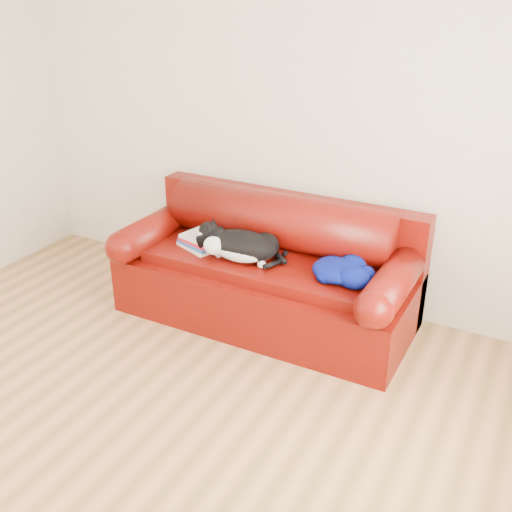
{
  "coord_description": "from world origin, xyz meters",
  "views": [
    {
      "loc": [
        1.89,
        -1.91,
        2.29
      ],
      "look_at": [
        0.15,
        1.35,
        0.56
      ],
      "focal_mm": 42.0,
      "sensor_mm": 36.0,
      "label": 1
    }
  ],
  "objects_px": {
    "cat": "(241,246)",
    "blanket": "(342,270)",
    "book_stack": "(202,241)",
    "sofa_base": "(265,289)"
  },
  "relations": [
    {
      "from": "sofa_base",
      "to": "blanket",
      "type": "xyz_separation_m",
      "value": [
        0.59,
        -0.07,
        0.32
      ]
    },
    {
      "from": "sofa_base",
      "to": "blanket",
      "type": "bearing_deg",
      "value": -6.41
    },
    {
      "from": "sofa_base",
      "to": "blanket",
      "type": "height_order",
      "value": "blanket"
    },
    {
      "from": "blanket",
      "to": "sofa_base",
      "type": "bearing_deg",
      "value": 173.59
    },
    {
      "from": "cat",
      "to": "blanket",
      "type": "distance_m",
      "value": 0.72
    },
    {
      "from": "sofa_base",
      "to": "blanket",
      "type": "distance_m",
      "value": 0.68
    },
    {
      "from": "cat",
      "to": "blanket",
      "type": "relative_size",
      "value": 1.6
    },
    {
      "from": "book_stack",
      "to": "blanket",
      "type": "bearing_deg",
      "value": 0.81
    },
    {
      "from": "sofa_base",
      "to": "book_stack",
      "type": "xyz_separation_m",
      "value": [
        -0.48,
        -0.08,
        0.31
      ]
    },
    {
      "from": "sofa_base",
      "to": "cat",
      "type": "xyz_separation_m",
      "value": [
        -0.13,
        -0.13,
        0.36
      ]
    }
  ]
}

